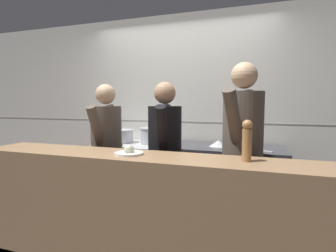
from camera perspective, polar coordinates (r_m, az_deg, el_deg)
ground_plane at (r=2.76m, az=-5.64°, el=-25.70°), size 14.00×14.00×0.00m
wall_back_tiled at (r=3.63m, az=2.94°, el=3.36°), size 8.00×0.06×2.60m
oven_range at (r=3.57m, az=-6.92°, el=-10.73°), size 0.98×0.71×0.87m
prep_counter at (r=3.26m, az=12.70°, el=-12.28°), size 1.30×0.65×0.89m
pass_counter at (r=2.24m, az=-4.55°, el=-19.09°), size 3.03×0.45×0.99m
stock_pot at (r=3.59m, az=-10.15°, el=-2.07°), size 0.34×0.34×0.17m
sauce_pot at (r=3.41m, az=-3.53°, el=-2.05°), size 0.32×0.32×0.21m
mixing_bowl_steel at (r=3.16m, az=10.87°, el=-3.73°), size 0.21×0.21×0.07m
chefs_knife at (r=3.05m, az=17.80°, el=-4.76°), size 0.37×0.22×0.02m
plated_dish_main at (r=2.14m, az=-8.51°, el=-5.62°), size 0.23×0.23×0.08m
pepper_mill at (r=1.93m, az=16.81°, el=-2.87°), size 0.07×0.07×0.30m
chef_head_cook at (r=2.92m, az=-13.20°, el=-5.22°), size 0.35×0.70×1.61m
chef_sous at (r=2.60m, az=-0.69°, el=-6.30°), size 0.39×0.70×1.61m
chef_line at (r=2.48m, az=15.88°, el=-5.03°), size 0.45×0.76×1.77m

